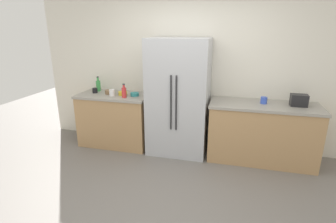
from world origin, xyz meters
TOP-DOWN VIEW (x-y plane):
  - ground_plane at (0.00, 0.00)m, footprint 10.70×10.70m
  - kitchen_back_panel at (0.00, 1.78)m, footprint 5.35×0.10m
  - counter_left at (-1.25, 1.40)m, footprint 1.23×0.67m
  - counter_right at (1.18, 1.40)m, footprint 1.60×0.67m
  - refrigerator at (-0.13, 1.38)m, footprint 0.94×0.68m
  - toaster at (1.64, 1.42)m, footprint 0.23×0.15m
  - bottle_a at (-1.63, 1.55)m, footprint 0.08×0.08m
  - bottle_b at (-1.00, 1.24)m, footprint 0.08×0.08m
  - cup_a at (-1.24, 1.29)m, footprint 0.09×0.09m
  - cup_b at (-1.62, 1.40)m, footprint 0.09×0.09m
  - cup_c at (1.16, 1.43)m, footprint 0.10×0.10m
  - bowl_a at (-1.34, 1.41)m, footprint 0.16×0.16m
  - bowl_b at (-0.87, 1.38)m, footprint 0.14×0.14m
  - bowl_c at (-1.09, 1.39)m, footprint 0.14×0.14m

SIDE VIEW (x-z plane):
  - ground_plane at x=0.00m, z-range 0.00..0.00m
  - counter_right at x=1.18m, z-range 0.00..0.91m
  - counter_left at x=-1.25m, z-range 0.00..0.91m
  - refrigerator at x=-0.13m, z-range 0.00..1.85m
  - bowl_b at x=-0.87m, z-range 0.91..0.96m
  - bowl_c at x=-1.09m, z-range 0.91..0.97m
  - bowl_a at x=-1.34m, z-range 0.91..0.97m
  - cup_b at x=-1.62m, z-range 0.91..0.99m
  - cup_c at x=1.16m, z-range 0.91..1.00m
  - cup_a at x=-1.24m, z-range 0.91..1.01m
  - toaster at x=1.64m, z-range 0.91..1.08m
  - bottle_b at x=-1.00m, z-range 0.88..1.11m
  - bottle_a at x=-1.63m, z-range 0.88..1.14m
  - kitchen_back_panel at x=0.00m, z-range 0.00..2.75m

